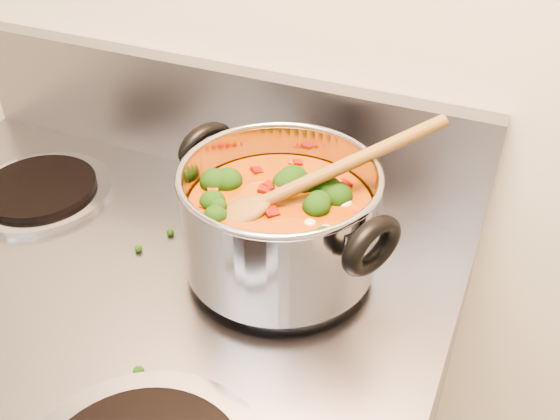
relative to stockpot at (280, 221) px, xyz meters
The scene contains 3 objects.
stockpot is the anchor object (origin of this frame).
wooden_spoon 0.04m from the stockpot, 45.22° to the left, with size 0.23×0.21×0.10m.
cooktop_crumbs 0.11m from the stockpot, 153.98° to the right, with size 0.33×0.10×0.01m.
Camera 1 is at (0.44, 0.79, 1.43)m, focal length 40.00 mm.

